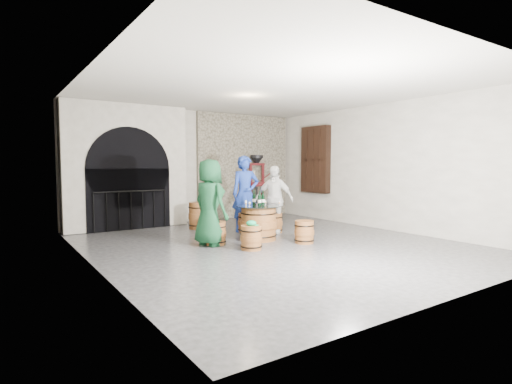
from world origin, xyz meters
TOP-DOWN VIEW (x-y plane):
  - ground at (0.00, 0.00)m, footprint 8.00×8.00m
  - wall_back at (0.00, 4.00)m, footprint 8.00×0.00m
  - wall_front at (0.00, -4.00)m, footprint 8.00×0.00m
  - wall_left at (-3.50, 0.00)m, footprint 0.00×8.00m
  - wall_right at (3.50, 0.00)m, footprint 0.00×8.00m
  - ceiling at (0.00, 0.00)m, footprint 8.00×8.00m
  - stone_facing_panel at (1.80, 3.94)m, footprint 3.20×0.12m
  - arched_opening at (-1.90, 3.74)m, footprint 3.10×0.60m
  - shuttered_window at (3.38, 2.40)m, footprint 0.23×1.10m
  - barrel_table at (0.03, 0.53)m, footprint 0.98×0.98m
  - barrel_stool_left at (-1.00, 0.59)m, footprint 0.43×0.43m
  - barrel_stool_far at (0.33, 1.51)m, footprint 0.43×0.43m
  - barrel_stool_right at (0.88, 1.11)m, footprint 0.43×0.43m
  - barrel_stool_near_right at (0.62, -0.31)m, footprint 0.43×0.43m
  - barrel_stool_near_left at (-0.67, -0.23)m, footprint 0.43×0.43m
  - green_cap at (-0.66, -0.23)m, footprint 0.24×0.19m
  - person_green at (-1.13, 0.60)m, footprint 0.72×0.96m
  - person_blue at (0.36, 1.61)m, footprint 0.78×0.63m
  - person_white at (0.87, 1.11)m, footprint 0.86×1.01m
  - wine_bottle_left at (0.01, 0.48)m, footprint 0.08×0.08m
  - wine_bottle_center at (0.14, 0.53)m, footprint 0.08×0.08m
  - wine_bottle_right at (0.03, 0.73)m, footprint 0.08×0.08m
  - tasting_glass_a at (-0.23, 0.50)m, footprint 0.05×0.05m
  - tasting_glass_b at (0.22, 0.55)m, footprint 0.05×0.05m
  - tasting_glass_c at (-0.12, 0.83)m, footprint 0.05×0.05m
  - tasting_glass_d at (0.27, 0.77)m, footprint 0.05×0.05m
  - tasting_glass_e at (0.42, 0.30)m, footprint 0.05×0.05m
  - tasting_glass_f at (-0.27, 0.59)m, footprint 0.05×0.05m
  - side_barrel at (-0.40, 2.67)m, footprint 0.51×0.51m
  - corking_press at (2.09, 3.64)m, footprint 0.81×0.53m
  - control_box at (2.05, 3.86)m, footprint 0.18×0.10m

SIDE VIEW (x-z plane):
  - ground at x=0.00m, z-range 0.00..0.00m
  - barrel_stool_left at x=-1.00m, z-range 0.00..0.47m
  - barrel_stool_far at x=0.33m, z-range 0.00..0.47m
  - barrel_stool_right at x=0.88m, z-range 0.00..0.47m
  - barrel_stool_near_right at x=0.62m, z-range 0.00..0.47m
  - barrel_stool_near_left at x=-0.67m, z-range 0.00..0.47m
  - side_barrel at x=-0.40m, z-range 0.00..0.68m
  - barrel_table at x=0.03m, z-range 0.00..0.75m
  - green_cap at x=-0.66m, z-range 0.46..0.57m
  - tasting_glass_a at x=-0.23m, z-range 0.76..0.85m
  - tasting_glass_b at x=0.22m, z-range 0.76..0.85m
  - tasting_glass_c at x=-0.12m, z-range 0.76..0.85m
  - tasting_glass_d at x=0.27m, z-range 0.76..0.85m
  - tasting_glass_e at x=0.42m, z-range 0.76..0.85m
  - tasting_glass_f at x=-0.27m, z-range 0.76..0.85m
  - person_white at x=0.87m, z-range 0.00..1.63m
  - person_green at x=-1.13m, z-range 0.00..1.76m
  - wine_bottle_left at x=0.01m, z-range 0.73..1.05m
  - wine_bottle_center at x=0.14m, z-range 0.73..1.05m
  - wine_bottle_right at x=0.03m, z-range 0.73..1.05m
  - person_blue at x=0.36m, z-range 0.00..1.87m
  - corking_press at x=2.09m, z-range 0.16..2.10m
  - control_box at x=2.05m, z-range 1.24..1.46m
  - arched_opening at x=-1.90m, z-range -0.01..3.18m
  - wall_back at x=0.00m, z-range -2.40..5.60m
  - wall_front at x=0.00m, z-range -2.40..5.60m
  - wall_left at x=-3.50m, z-range -2.40..5.60m
  - wall_right at x=3.50m, z-range -2.40..5.60m
  - stone_facing_panel at x=1.80m, z-range 0.01..3.19m
  - shuttered_window at x=3.38m, z-range 0.80..2.80m
  - ceiling at x=0.00m, z-range 3.20..3.20m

